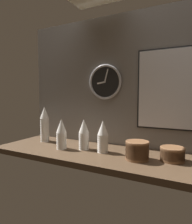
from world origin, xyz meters
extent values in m
cube|color=#4C3826|center=(0.00, 0.00, -0.02)|extent=(1.60, 0.56, 0.04)
cube|color=slate|center=(0.00, 0.27, 0.53)|extent=(1.60, 0.03, 1.05)
cone|color=white|center=(-0.13, 0.01, 0.05)|extent=(0.08, 0.08, 0.11)
cone|color=white|center=(-0.13, 0.01, 0.07)|extent=(0.08, 0.08, 0.11)
cone|color=white|center=(-0.13, 0.01, 0.08)|extent=(0.08, 0.08, 0.11)
cone|color=white|center=(-0.13, 0.01, 0.10)|extent=(0.08, 0.08, 0.11)
cone|color=white|center=(-0.13, 0.01, 0.12)|extent=(0.08, 0.08, 0.11)
cone|color=white|center=(-0.13, 0.01, 0.13)|extent=(0.08, 0.08, 0.11)
cone|color=white|center=(-0.13, 0.01, 0.15)|extent=(0.08, 0.08, 0.11)
cone|color=white|center=(-0.13, 0.01, 0.16)|extent=(0.08, 0.08, 0.11)
cone|color=white|center=(-0.13, 0.01, 0.18)|extent=(0.08, 0.08, 0.11)
cone|color=white|center=(-0.57, 0.07, 0.05)|extent=(0.08, 0.08, 0.11)
cone|color=white|center=(-0.57, 0.07, 0.07)|extent=(0.08, 0.08, 0.11)
cone|color=white|center=(-0.57, 0.07, 0.08)|extent=(0.08, 0.08, 0.11)
cone|color=white|center=(-0.57, 0.07, 0.10)|extent=(0.08, 0.08, 0.11)
cone|color=white|center=(-0.57, 0.07, 0.12)|extent=(0.08, 0.08, 0.11)
cone|color=white|center=(-0.57, 0.07, 0.13)|extent=(0.08, 0.08, 0.11)
cone|color=white|center=(-0.57, 0.07, 0.15)|extent=(0.08, 0.08, 0.11)
cone|color=white|center=(-0.57, 0.07, 0.16)|extent=(0.08, 0.08, 0.11)
cone|color=white|center=(-0.57, 0.07, 0.18)|extent=(0.08, 0.08, 0.11)
cone|color=white|center=(-0.57, 0.07, 0.19)|extent=(0.08, 0.08, 0.11)
cone|color=white|center=(-0.57, 0.07, 0.21)|extent=(0.08, 0.08, 0.11)
cone|color=white|center=(-0.57, 0.07, 0.22)|extent=(0.08, 0.08, 0.11)
cone|color=white|center=(-0.57, 0.07, 0.24)|extent=(0.08, 0.08, 0.11)
cone|color=white|center=(-0.57, 0.07, 0.26)|extent=(0.08, 0.08, 0.11)
cone|color=white|center=(0.03, 0.00, 0.05)|extent=(0.08, 0.08, 0.11)
cone|color=white|center=(0.03, 0.00, 0.07)|extent=(0.08, 0.08, 0.11)
cone|color=white|center=(0.03, 0.00, 0.08)|extent=(0.08, 0.08, 0.11)
cone|color=white|center=(0.03, 0.00, 0.10)|extent=(0.08, 0.08, 0.11)
cone|color=white|center=(0.03, 0.00, 0.12)|extent=(0.08, 0.08, 0.11)
cone|color=white|center=(0.03, 0.00, 0.13)|extent=(0.08, 0.08, 0.11)
cone|color=white|center=(0.03, 0.00, 0.15)|extent=(0.08, 0.08, 0.11)
cone|color=white|center=(0.03, 0.00, 0.16)|extent=(0.08, 0.08, 0.11)
cone|color=white|center=(0.03, 0.00, 0.18)|extent=(0.08, 0.08, 0.11)
cone|color=white|center=(-0.29, -0.06, 0.05)|extent=(0.08, 0.08, 0.11)
cone|color=white|center=(-0.29, -0.06, 0.07)|extent=(0.08, 0.08, 0.11)
cone|color=white|center=(-0.29, -0.06, 0.08)|extent=(0.08, 0.08, 0.11)
cone|color=white|center=(-0.29, -0.06, 0.10)|extent=(0.08, 0.08, 0.11)
cone|color=white|center=(-0.29, -0.06, 0.12)|extent=(0.08, 0.08, 0.11)
cone|color=white|center=(-0.29, -0.06, 0.13)|extent=(0.08, 0.08, 0.11)
cone|color=white|center=(-0.29, -0.06, 0.15)|extent=(0.08, 0.08, 0.11)
cone|color=white|center=(-0.29, -0.06, 0.16)|extent=(0.08, 0.08, 0.11)
cone|color=white|center=(-0.29, -0.06, 0.18)|extent=(0.08, 0.08, 0.11)
cylinder|color=brown|center=(0.30, -0.05, 0.02)|extent=(0.15, 0.15, 0.04)
cylinder|color=brown|center=(0.30, -0.05, 0.04)|extent=(0.15, 0.15, 0.04)
cylinder|color=brown|center=(0.30, -0.05, 0.05)|extent=(0.15, 0.15, 0.04)
cylinder|color=brown|center=(0.30, -0.05, 0.07)|extent=(0.15, 0.15, 0.04)
cylinder|color=brown|center=(0.30, -0.05, 0.08)|extent=(0.15, 0.15, 0.04)
cylinder|color=brown|center=(0.30, -0.05, 0.10)|extent=(0.15, 0.15, 0.04)
torus|color=#946542|center=(0.30, -0.05, 0.11)|extent=(0.15, 0.15, 0.01)
cylinder|color=brown|center=(0.50, 0.03, 0.02)|extent=(0.15, 0.15, 0.04)
cylinder|color=brown|center=(0.50, 0.03, 0.04)|extent=(0.15, 0.15, 0.04)
cylinder|color=brown|center=(0.50, 0.03, 0.05)|extent=(0.15, 0.15, 0.04)
cylinder|color=brown|center=(0.50, 0.03, 0.07)|extent=(0.15, 0.15, 0.04)
torus|color=#946542|center=(0.50, 0.03, 0.08)|extent=(0.15, 0.15, 0.01)
cylinder|color=black|center=(-0.06, 0.24, 0.52)|extent=(0.28, 0.02, 0.28)
torus|color=#B2B2B7|center=(-0.06, 0.23, 0.52)|extent=(0.29, 0.02, 0.29)
cube|color=white|center=(-0.09, 0.23, 0.51)|extent=(0.07, 0.01, 0.02)
cube|color=white|center=(-0.04, 0.23, 0.57)|extent=(0.04, 0.01, 0.11)
cylinder|color=white|center=(-0.06, 0.23, 0.52)|extent=(0.01, 0.01, 0.01)
cube|color=black|center=(0.43, 0.25, 0.45)|extent=(0.43, 0.01, 0.59)
cube|color=white|center=(0.43, 0.24, 0.45)|extent=(0.40, 0.01, 0.56)
camera|label=1|loc=(0.65, -1.27, 0.41)|focal=32.00mm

